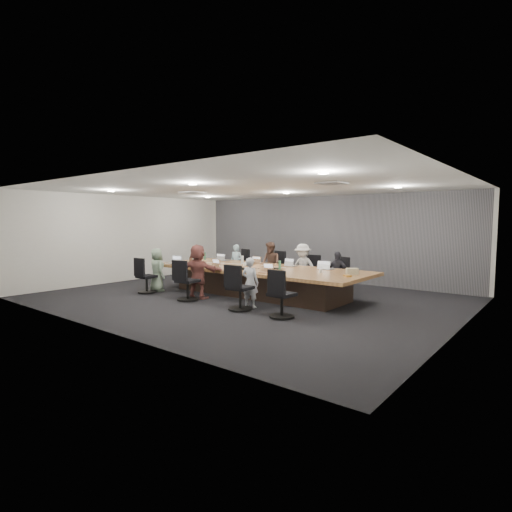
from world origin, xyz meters
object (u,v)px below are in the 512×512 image
Objects in this scene: person_5 at (198,271)px; bottle_clear at (242,260)px; stapler at (245,269)px; bottle_green_right at (280,265)px; chair_5 at (188,284)px; chair_1 at (277,271)px; person_0 at (236,263)px; laptop_6 at (265,273)px; mug_brown at (191,259)px; laptop_3 at (327,269)px; person_6 at (250,283)px; chair_2 at (309,276)px; person_4 at (157,270)px; person_1 at (271,264)px; chair_4 at (147,279)px; laptop_1 at (259,263)px; laptop_4 at (172,263)px; chair_7 at (282,298)px; laptop_2 at (292,266)px; laptop_0 at (224,260)px; chair_0 at (243,268)px; conference_table at (258,280)px; snack_packet at (347,276)px; canvas_bag at (352,271)px; chair_6 at (240,291)px; bottle_green_left at (205,256)px; chair_3 at (343,279)px; person_3 at (337,273)px; laptop_5 at (213,267)px; person_2 at (303,267)px.

bottle_clear is at bearing -104.84° from person_5.
bottle_green_right is at bearing 27.29° from stapler.
chair_1 is at bearing 75.02° from chair_5.
person_0 is 4.28× the size of laptop_6.
laptop_3 is at bearing 10.54° from mug_brown.
person_6 is (2.81, -2.70, -0.03)m from person_0.
person_4 reaches higher than chair_2.
person_0 is 1.39m from person_1.
mug_brown is (-0.09, 1.71, 0.42)m from chair_4.
laptop_1 and laptop_6 have the same top height.
person_0 is at bearing 61.45° from laptop_4.
laptop_2 is at bearing 124.22° from chair_7.
laptop_6 is (2.81, -1.60, 0.00)m from laptop_0.
chair_4 is at bearing 98.86° from chair_0.
mug_brown is at bearing 91.88° from chair_4.
person_4 is at bearing -152.21° from conference_table.
bottle_green_right is (3.27, 1.33, 0.25)m from person_4.
chair_5 is 2.39× the size of laptop_3.
laptop_4 is at bearing 178.53° from laptop_6.
bottle_clear reaches higher than snack_packet.
canvas_bag is (5.21, 0.26, 0.01)m from mug_brown.
chair_6 is at bearing -9.93° from chair_5.
laptop_4 is at bearing -86.37° from bottle_green_left.
person_1 reaches higher than chair_3.
chair_0 is at bearing 63.47° from laptop_4.
person_0 is at bearing -177.82° from person_3.
bottle_green_left is at bearing 3.77° from laptop_2.
laptop_5 is at bearing 132.07° from chair_0.
laptop_4 is 2.65× the size of mug_brown.
stapler is at bearing 167.91° from laptop_6.
person_2 is (-1.40, 3.05, 0.26)m from chair_7.
laptop_3 is 4.48m from laptop_4.
laptop_4 is (-0.58, -2.15, 0.14)m from person_0.
laptop_0 is at bearing -46.01° from person_6.
person_0 is 4.65× the size of canvas_bag.
bottle_green_left reaches higher than canvas_bag.
chair_1 is at bearing 150.10° from snack_packet.
laptop_5 is 1.01m from stapler.
chair_1 is 2.60× the size of laptop_1.
bottle_green_right reaches higher than chair_7.
chair_2 is 1.23m from person_1.
person_5 reaches higher than person_0.
chair_0 is 2.69× the size of laptop_4.
laptop_1 is 1.17× the size of laptop_6.
chair_0 is at bearing 68.53° from mug_brown.
person_6 is (-0.79, -2.15, -0.17)m from laptop_3.
bottle_green_left is (-0.67, -0.20, 0.11)m from laptop_0.
person_2 is at bearing -169.37° from chair_0.
person_2 is 4.12m from person_4.
person_3 reaches higher than laptop_1.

